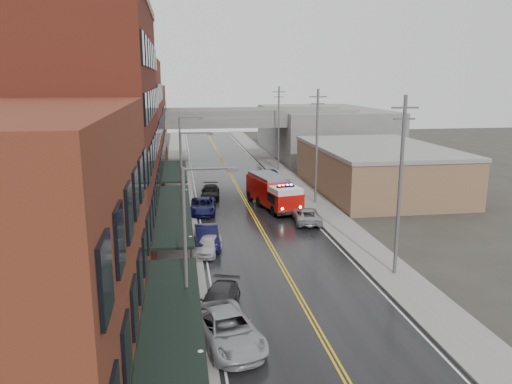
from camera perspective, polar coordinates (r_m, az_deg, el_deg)
road at (r=47.20m, az=-0.06°, el=-3.13°), size 11.00×160.00×0.02m
sidewalk_left at (r=46.67m, az=-8.97°, el=-3.40°), size 3.00×160.00×0.15m
sidewalk_right at (r=48.79m, az=8.45°, el=-2.66°), size 3.00×160.00×0.15m
curb_left at (r=46.69m, az=-6.94°, el=-3.33°), size 0.30×160.00×0.15m
curb_right at (r=48.34m, az=6.58°, el=-2.76°), size 0.30×160.00×0.15m
brick_building_a at (r=21.08m, az=-26.11°, el=-7.84°), size 9.00×18.00×12.00m
brick_building_b at (r=38.59m, az=-18.41°, el=6.25°), size 9.00×20.00×18.00m
brick_building_c at (r=55.99m, az=-15.44°, el=6.74°), size 9.00×15.00×15.00m
brick_building_far at (r=73.47m, az=-13.88°, el=6.98°), size 9.00×20.00×12.00m
tan_building at (r=60.37m, az=13.64°, el=2.45°), size 14.00×22.00×5.00m
right_far_block at (r=88.90m, az=7.54°, el=6.89°), size 18.00×30.00×8.00m
awning_0 at (r=21.34m, az=-9.65°, el=-15.26°), size 2.60×16.00×3.09m
awning_1 at (r=39.15m, az=-9.38°, el=-2.14°), size 2.60×18.00×3.09m
awning_2 at (r=56.25m, az=-9.28°, el=2.41°), size 2.60×13.00×3.09m
globe_lamp_0 at (r=19.94m, az=-6.31°, el=-19.55°), size 0.44×0.44×3.12m
globe_lamp_1 at (r=32.65m, az=-7.47°, el=-6.35°), size 0.44×0.44×3.12m
globe_lamp_2 at (r=46.11m, az=-7.95°, el=-0.69°), size 0.44×0.44×3.12m
street_lamp_0 at (r=24.15m, az=-7.50°, el=-6.10°), size 2.64×0.22×9.00m
street_lamp_1 at (r=39.63m, az=-8.12°, el=1.35°), size 2.64×0.22×9.00m
street_lamp_2 at (r=55.41m, az=-8.39°, el=4.59°), size 2.64×0.22×9.00m
utility_pole_0 at (r=33.70m, az=16.15°, el=0.89°), size 1.80×0.24×12.00m
utility_pole_1 at (r=52.25m, az=6.95°, el=5.38°), size 1.80×0.24×12.00m
utility_pole_2 at (r=71.58m, az=2.60°, el=7.44°), size 1.80×0.24×12.00m
overpass at (r=77.48m, az=-3.71°, el=7.60°), size 40.00×10.00×7.50m
fire_truck at (r=51.00m, az=2.02°, el=0.08°), size 4.93×9.20×3.22m
parked_car_left_2 at (r=25.73m, az=-3.28°, el=-15.40°), size 3.93×6.30×1.62m
parked_car_left_3 at (r=28.96m, az=-4.28°, el=-12.32°), size 3.23×5.07×1.37m
parked_car_left_4 at (r=38.14m, az=-5.50°, el=-6.03°), size 2.69×4.36×1.38m
parked_car_left_5 at (r=39.61m, az=-5.65°, el=-5.11°), size 1.82×5.03×1.65m
parked_car_left_6 at (r=49.44m, az=-6.10°, el=-1.59°), size 2.92×5.54×1.48m
parked_car_left_7 at (r=55.52m, az=-5.24°, el=-0.00°), size 2.46×5.13×1.44m
parked_car_right_0 at (r=46.20m, az=5.81°, el=-2.67°), size 2.87×5.25×1.39m
parked_car_right_1 at (r=51.64m, az=3.18°, el=-0.92°), size 2.90×5.35×1.47m
parked_car_right_2 at (r=63.15m, az=0.92°, el=1.63°), size 2.37×4.54×1.47m
parked_car_right_3 at (r=64.81m, az=1.26°, el=1.94°), size 2.96×4.94×1.54m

